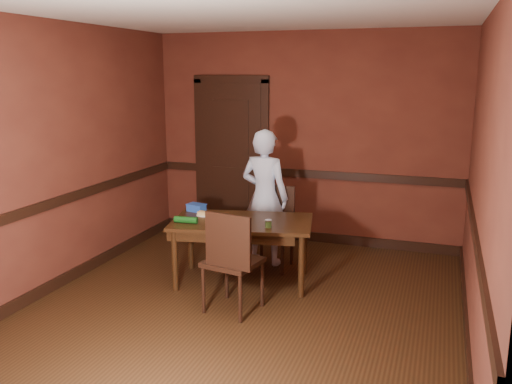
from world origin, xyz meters
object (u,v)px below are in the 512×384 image
Objects in this scene: food_tub at (196,207)px; dining_table at (242,251)px; sandwich_plate at (238,221)px; cheese_saucer at (203,214)px; chair_far at (272,229)px; sauce_jar at (268,224)px; chair_near at (233,260)px; person at (265,197)px.

dining_table is at bearing -5.63° from food_tub.
dining_table is 0.37m from sandwich_plate.
cheese_saucer is (-0.45, 0.13, 0.00)m from sandwich_plate.
sandwich_plate is at bearing -114.59° from dining_table.
chair_far reaches higher than dining_table.
chair_near is at bearing -108.69° from sauce_jar.
dining_table is at bearing 77.12° from sandwich_plate.
sauce_jar is 0.54× the size of cheese_saucer.
food_tub reaches higher than sandwich_plate.
chair_far is at bearing 60.16° from dining_table.
chair_far is 6.42× the size of cheese_saucer.
cheese_saucer is (-0.47, 0.04, 0.36)m from dining_table.
sauce_jar is 0.83m from cheese_saucer.
chair_near reaches higher than sauce_jar.
sauce_jar is at bearing -14.32° from cheese_saucer.
chair_far is 1.19m from chair_near.
food_tub is (-0.15, 0.15, 0.02)m from cheese_saucer.
sandwich_plate is (-0.18, 0.60, 0.20)m from chair_near.
sandwich_plate is 3.11× the size of sauce_jar.
food_tub is (-0.65, -0.46, -0.07)m from person.
chair_near is 0.59m from sauce_jar.
dining_table is 0.53m from sauce_jar.
sandwich_plate is 1.69× the size of cheese_saucer.
chair_near is 0.98m from cheese_saucer.
person reaches higher than food_tub.
chair_far reaches higher than cheese_saucer.
chair_near reaches higher than cheese_saucer.
dining_table is 5.93× the size of sandwich_plate.
food_tub is at bearing 155.32° from sandwich_plate.
chair_near is at bearing 103.32° from person.
chair_far is 11.82× the size of sauce_jar.
dining_table is 0.59m from cheese_saucer.
dining_table is 1.47× the size of chair_near.
chair_near is 4.04× the size of sandwich_plate.
cheese_saucer reaches higher than dining_table.
dining_table is 0.92× the size of person.
person is 0.74m from sandwich_plate.
person reaches higher than chair_near.
chair_far reaches higher than food_tub.
sauce_jar is at bearing -74.32° from chair_far.
person is 6.44× the size of sandwich_plate.
chair_near is at bearing -88.15° from dining_table.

